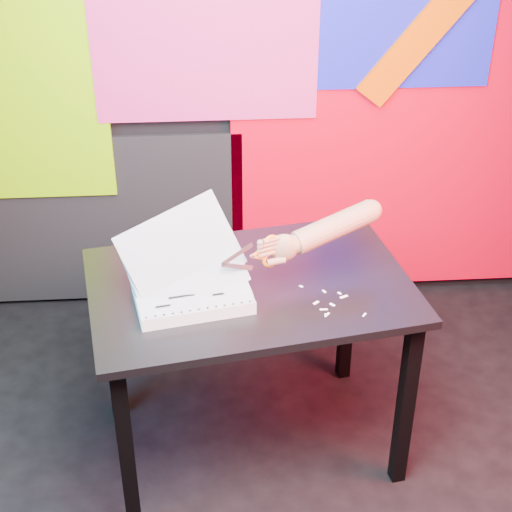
{
  "coord_description": "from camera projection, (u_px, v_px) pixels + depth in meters",
  "views": [
    {
      "loc": [
        -0.26,
        -1.79,
        2.23
      ],
      "look_at": [
        -0.11,
        0.43,
        0.87
      ],
      "focal_mm": 55.0,
      "sensor_mm": 36.0,
      "label": 1
    }
  ],
  "objects": [
    {
      "name": "room",
      "position": [
        310.0,
        182.0,
        2.0
      ],
      "size": [
        3.01,
        3.01,
        2.71
      ],
      "color": "black",
      "rests_on": "ground"
    },
    {
      "name": "paper_clippings",
      "position": [
        330.0,
        302.0,
        2.58
      ],
      "size": [
        0.2,
        0.2,
        0.0
      ],
      "color": "white",
      "rests_on": "work_table"
    },
    {
      "name": "printout_stack",
      "position": [
        191.0,
        291.0,
        2.58
      ],
      "size": [
        0.46,
        0.34,
        0.35
      ],
      "rotation": [
        0.0,
        0.0,
        0.2
      ],
      "color": "beige",
      "rests_on": "work_table"
    },
    {
      "name": "work_table",
      "position": [
        250.0,
        307.0,
        2.74
      ],
      "size": [
        1.2,
        0.9,
        0.75
      ],
      "rotation": [
        0.0,
        0.0,
        0.17
      ],
      "color": "black",
      "rests_on": "ground"
    },
    {
      "name": "hand_forearm",
      "position": [
        326.0,
        230.0,
        2.66
      ],
      "size": [
        0.44,
        0.22,
        0.15
      ],
      "rotation": [
        0.0,
        0.0,
        0.41
      ],
      "color": "#A06B4E",
      "rests_on": "work_table"
    },
    {
      "name": "backdrop",
      "position": [
        278.0,
        115.0,
        3.45
      ],
      "size": [
        2.88,
        0.05,
        2.08
      ],
      "color": "red",
      "rests_on": "ground"
    },
    {
      "name": "scissors",
      "position": [
        267.0,
        252.0,
        2.58
      ],
      "size": [
        0.2,
        0.09,
        0.12
      ],
      "rotation": [
        0.0,
        0.0,
        0.41
      ],
      "color": "silver",
      "rests_on": "printout_stack"
    }
  ]
}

